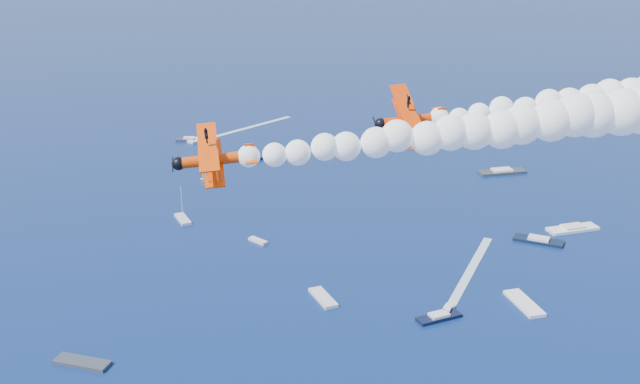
% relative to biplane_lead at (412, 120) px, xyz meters
% --- Properties ---
extents(biplane_lead, '(12.80, 13.45, 9.44)m').
position_rel_biplane_lead_xyz_m(biplane_lead, '(0.00, 0.00, 0.00)').
color(biplane_lead, red).
extents(biplane_trail, '(12.54, 13.38, 8.17)m').
position_rel_biplane_lead_xyz_m(biplane_trail, '(-13.13, -19.69, -0.78)').
color(biplane_trail, '#F64305').
extents(smoke_trail_trail, '(74.41, 70.31, 12.26)m').
position_rel_biplane_lead_xyz_m(smoke_trail_trail, '(16.03, 0.56, 1.97)').
color(smoke_trail_trail, white).
extents(spectator_boats, '(248.49, 168.00, 0.70)m').
position_rel_biplane_lead_xyz_m(spectator_boats, '(-13.83, 79.40, -56.03)').
color(spectator_boats, black).
rests_on(spectator_boats, ground).
extents(boat_wakes, '(200.58, 167.81, 0.04)m').
position_rel_biplane_lead_xyz_m(boat_wakes, '(-3.16, 90.61, -56.35)').
color(boat_wakes, white).
rests_on(boat_wakes, ground).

